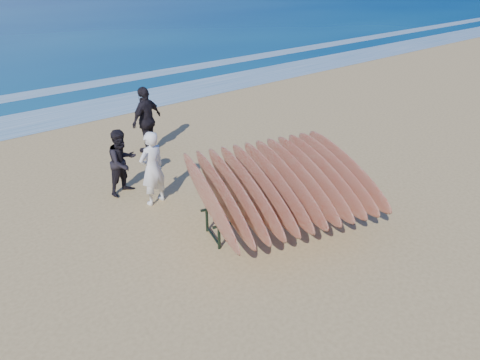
{
  "coord_description": "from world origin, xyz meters",
  "views": [
    {
      "loc": [
        -4.78,
        -5.09,
        4.85
      ],
      "look_at": [
        0.0,
        0.8,
        0.95
      ],
      "focal_mm": 32.0,
      "sensor_mm": 36.0,
      "label": 1
    }
  ],
  "objects_px": {
    "person_white": "(152,168)",
    "person_dark_b": "(147,120)",
    "surfboard_rack": "(282,183)",
    "person_dark_a": "(123,162)"
  },
  "relations": [
    {
      "from": "person_white",
      "to": "person_dark_b",
      "type": "bearing_deg",
      "value": -126.14
    },
    {
      "from": "person_white",
      "to": "person_dark_a",
      "type": "bearing_deg",
      "value": -81.33
    },
    {
      "from": "person_white",
      "to": "person_dark_b",
      "type": "xyz_separation_m",
      "value": [
        1.31,
        2.69,
        0.09
      ]
    },
    {
      "from": "person_dark_a",
      "to": "person_dark_b",
      "type": "bearing_deg",
      "value": 32.37
    },
    {
      "from": "surfboard_rack",
      "to": "person_dark_b",
      "type": "relative_size",
      "value": 2.06
    },
    {
      "from": "person_white",
      "to": "person_dark_b",
      "type": "relative_size",
      "value": 0.91
    },
    {
      "from": "person_white",
      "to": "person_dark_a",
      "type": "relative_size",
      "value": 1.09
    },
    {
      "from": "surfboard_rack",
      "to": "person_white",
      "type": "xyz_separation_m",
      "value": [
        -1.59,
        2.37,
        -0.09
      ]
    },
    {
      "from": "person_dark_a",
      "to": "surfboard_rack",
      "type": "bearing_deg",
      "value": -76.11
    },
    {
      "from": "person_dark_b",
      "to": "person_white",
      "type": "bearing_deg",
      "value": 42.26
    }
  ]
}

